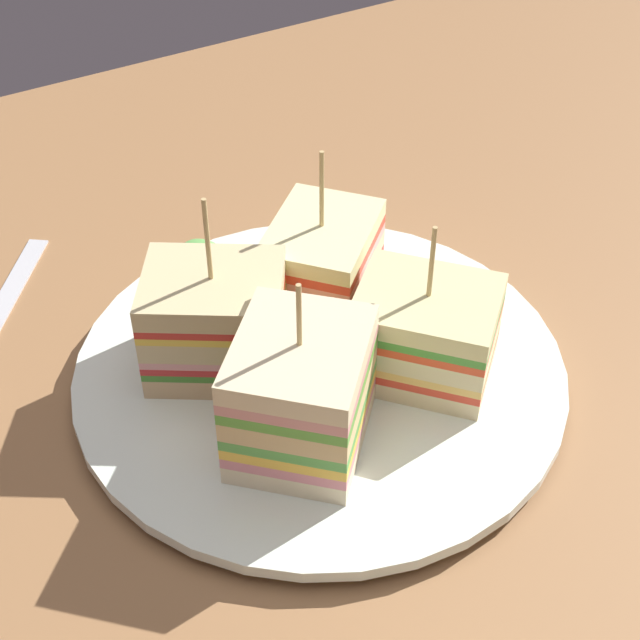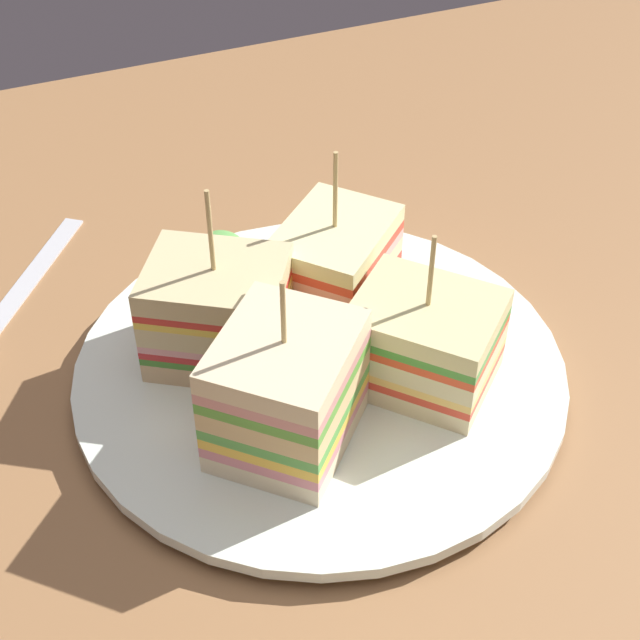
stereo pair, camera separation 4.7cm
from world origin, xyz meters
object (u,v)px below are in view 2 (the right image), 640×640
plate (320,371)px  chip_pile (332,338)px  sandwich_wedge_0 (334,265)px  sandwich_wedge_2 (286,391)px  sandwich_wedge_1 (219,313)px  sandwich_wedge_3 (423,342)px

plate → chip_pile: 1.95cm
sandwich_wedge_0 → sandwich_wedge_2: 10.28cm
sandwich_wedge_1 → sandwich_wedge_3: sandwich_wedge_1 is taller
chip_pile → plate: bearing=-158.4°
plate → sandwich_wedge_3: size_ratio=2.86×
sandwich_wedge_2 → chip_pile: sandwich_wedge_2 is taller
sandwich_wedge_1 → sandwich_wedge_2: 6.77cm
plate → sandwich_wedge_0: 5.94cm
sandwich_wedge_0 → sandwich_wedge_3: sandwich_wedge_0 is taller
plate → sandwich_wedge_0: sandwich_wedge_0 is taller
sandwich_wedge_1 → chip_pile: (5.17, -2.42, -1.48)cm
sandwich_wedge_1 → chip_pile: size_ratio=1.41×
sandwich_wedge_2 → sandwich_wedge_3: sandwich_wedge_2 is taller
sandwich_wedge_0 → sandwich_wedge_1: bearing=-28.3°
plate → sandwich_wedge_2: size_ratio=2.68×
sandwich_wedge_0 → sandwich_wedge_3: bearing=61.0°
plate → sandwich_wedge_1: sandwich_wedge_1 is taller
sandwich_wedge_0 → chip_pile: 4.64cm
chip_pile → sandwich_wedge_3: bearing=-42.4°
sandwich_wedge_1 → plate: bearing=-0.0°
sandwich_wedge_3 → sandwich_wedge_1: bearing=15.0°
sandwich_wedge_2 → sandwich_wedge_3: bearing=-38.2°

